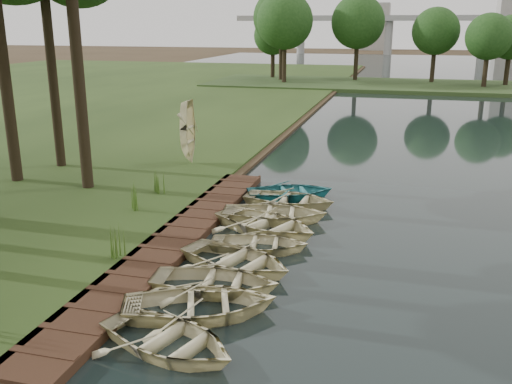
% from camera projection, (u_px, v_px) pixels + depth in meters
% --- Properties ---
extents(ground, '(300.00, 300.00, 0.00)m').
position_uv_depth(ground, '(222.00, 250.00, 18.05)').
color(ground, '#3D2F1D').
extents(boardwalk, '(1.60, 16.00, 0.30)m').
position_uv_depth(boardwalk, '(175.00, 241.00, 18.40)').
color(boardwalk, '#392216').
rests_on(boardwalk, ground).
extents(peninsula, '(50.00, 14.00, 0.45)m').
position_uv_depth(peninsula, '(434.00, 87.00, 62.32)').
color(peninsula, '#30471F').
rests_on(peninsula, ground).
extents(far_trees, '(45.60, 5.60, 8.80)m').
position_uv_depth(far_trees, '(407.00, 28.00, 61.38)').
color(far_trees, black).
rests_on(far_trees, peninsula).
extents(bridge, '(95.90, 4.00, 8.60)m').
position_uv_depth(bridge, '(447.00, 22.00, 124.15)').
color(bridge, '#A5A5A0').
rests_on(bridge, ground).
extents(building_b, '(8.00, 8.00, 12.00)m').
position_uv_depth(building_b, '(374.00, 27.00, 151.89)').
color(building_b, '#A5A5A0').
rests_on(building_b, ground).
extents(rowboat_0, '(3.98, 3.38, 0.70)m').
position_uv_depth(rowboat_0, '(168.00, 336.00, 12.33)').
color(rowboat_0, beige).
rests_on(rowboat_0, water).
extents(rowboat_1, '(4.44, 3.82, 0.77)m').
position_uv_depth(rowboat_1, '(200.00, 301.00, 13.81)').
color(rowboat_1, beige).
rests_on(rowboat_1, water).
extents(rowboat_2, '(3.64, 2.76, 0.71)m').
position_uv_depth(rowboat_2, '(215.00, 279.00, 15.07)').
color(rowboat_2, beige).
rests_on(rowboat_2, water).
extents(rowboat_3, '(4.20, 3.59, 0.73)m').
position_uv_depth(rowboat_3, '(237.00, 257.00, 16.47)').
color(rowboat_3, beige).
rests_on(rowboat_3, water).
extents(rowboat_4, '(3.34, 2.60, 0.63)m').
position_uv_depth(rowboat_4, '(259.00, 242.00, 17.76)').
color(rowboat_4, beige).
rests_on(rowboat_4, water).
extents(rowboat_5, '(4.65, 4.09, 0.80)m').
position_uv_depth(rowboat_5, '(266.00, 221.00, 19.35)').
color(rowboat_5, beige).
rests_on(rowboat_5, water).
extents(rowboat_6, '(4.09, 3.19, 0.77)m').
position_uv_depth(rowboat_6, '(275.00, 211.00, 20.40)').
color(rowboat_6, beige).
rests_on(rowboat_6, water).
extents(rowboat_7, '(3.71, 2.77, 0.73)m').
position_uv_depth(rowboat_7, '(289.00, 197.00, 22.08)').
color(rowboat_7, beige).
rests_on(rowboat_7, water).
extents(rowboat_8, '(4.20, 3.66, 0.72)m').
position_uv_depth(rowboat_8, '(290.00, 190.00, 23.10)').
color(rowboat_8, teal).
rests_on(rowboat_8, water).
extents(stored_rowboat, '(3.24, 2.43, 0.64)m').
position_uv_depth(stored_rowboat, '(190.00, 157.00, 27.91)').
color(stored_rowboat, beige).
rests_on(stored_rowboat, bank).
extents(reeds_1, '(0.60, 0.60, 1.00)m').
position_uv_depth(reeds_1, '(115.00, 242.00, 16.57)').
color(reeds_1, '#3F661E').
rests_on(reeds_1, bank).
extents(reeds_2, '(0.60, 0.60, 1.03)m').
position_uv_depth(reeds_2, '(132.00, 196.00, 20.96)').
color(reeds_2, '#3F661E').
rests_on(reeds_2, bank).
extents(reeds_3, '(0.60, 0.60, 0.88)m').
position_uv_depth(reeds_3, '(159.00, 182.00, 23.03)').
color(reeds_3, '#3F661E').
rests_on(reeds_3, bank).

